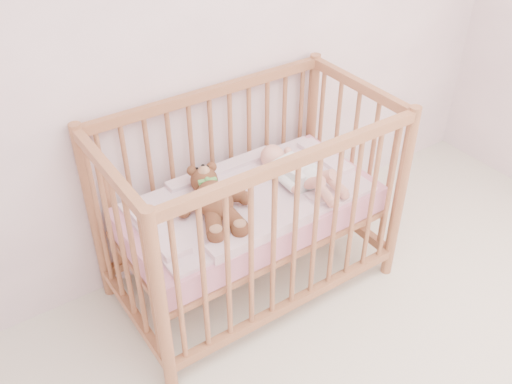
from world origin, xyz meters
TOP-DOWN VIEW (x-y plane):
  - wall_back at (0.00, 2.00)m, footprint 4.00×0.02m
  - crib at (0.03, 1.60)m, footprint 1.36×0.76m
  - mattress at (0.03, 1.60)m, footprint 1.22×0.62m
  - blanket at (0.03, 1.60)m, footprint 1.10×0.58m
  - baby at (0.28, 1.58)m, footprint 0.35×0.58m
  - teddy_bear at (-0.18, 1.58)m, footprint 0.49×0.60m

SIDE VIEW (x-z plane):
  - mattress at x=0.03m, z-range 0.42..0.55m
  - crib at x=0.03m, z-range 0.00..1.00m
  - blanket at x=0.03m, z-range 0.53..0.59m
  - baby at x=0.28m, z-range 0.57..0.70m
  - teddy_bear at x=-0.18m, z-range 0.57..0.72m
  - wall_back at x=0.00m, z-range 0.00..2.70m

